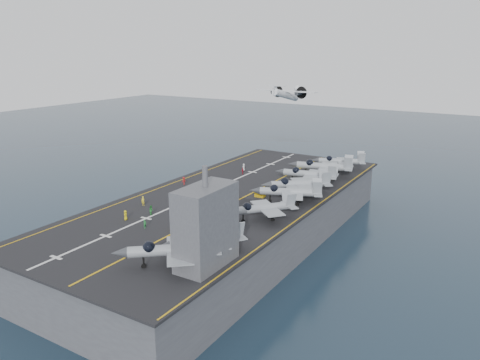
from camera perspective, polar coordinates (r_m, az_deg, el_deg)
The scene contains 28 objects.
ground at distance 104.70m, azimuth -1.15°, elevation -7.37°, with size 500.00×500.00×0.00m, color #142135.
hull at distance 102.84m, azimuth -1.16°, elevation -4.81°, with size 36.00×90.00×10.00m, color #56595E.
flight_deck at distance 101.14m, azimuth -1.18°, elevation -2.05°, with size 38.00×92.00×0.40m, color black.
foul_line at distance 99.56m, azimuth 0.28°, elevation -2.21°, with size 0.35×90.00×0.02m, color gold.
landing_centerline at distance 104.28m, azimuth -3.96°, elevation -1.41°, with size 0.50×90.00×0.02m, color silver.
deck_edge_port at distance 110.76m, azimuth -8.62°, elevation -0.52°, with size 0.25×90.00×0.02m, color gold.
deck_edge_stbd at distance 92.94m, azimuth 8.50°, elevation -3.71°, with size 0.25×90.00×0.02m, color gold.
island_superstructure at distance 67.18m, azimuth -4.18°, elevation -4.50°, with size 5.00×10.00×15.00m, color #56595E, non-canonical shape.
fighter_jet_0 at distance 69.12m, azimuth -8.10°, elevation -8.29°, with size 18.78×18.14×5.46m, color #9399A1, non-canonical shape.
fighter_jet_1 at distance 72.76m, azimuth -4.14°, elevation -7.17°, with size 15.65×16.73×4.84m, color #9198A1, non-canonical shape.
fighter_jet_3 at distance 86.44m, azimuth 2.85°, elevation -3.34°, with size 16.37×16.97×4.93m, color #9BA2AC, non-canonical shape.
fighter_jet_4 at distance 96.06m, azimuth 6.15°, elevation -1.37°, with size 17.62×15.04×5.17m, color #9DA5AC, non-canonical shape.
fighter_jet_5 at distance 101.90m, azimuth 7.32°, elevation -0.37°, with size 18.27×17.49×5.30m, color gray, non-canonical shape.
fighter_jet_6 at distance 110.25m, azimuth 8.50°, elevation 0.79°, with size 16.49×12.58×5.16m, color gray, non-canonical shape.
fighter_jet_7 at distance 117.35m, azimuth 10.21°, elevation 1.72°, with size 18.26×14.45×5.58m, color #9FA8AE, non-canonical shape.
fighter_jet_8 at distance 125.25m, azimuth 12.23°, elevation 2.33°, with size 16.52×14.11×4.85m, color #9BA3AD, non-canonical shape.
tow_cart_a at distance 83.05m, azimuth -7.32°, elevation -5.59°, with size 2.35×1.67×1.32m, color gold, non-canonical shape.
tow_cart_b at distance 100.33m, azimuth 2.46°, elevation -1.72°, with size 2.18×1.53×1.24m, color #C89A0D, non-canonical shape.
tow_cart_c at distance 117.83m, azimuth 7.06°, elevation 0.81°, with size 2.18×1.66×1.18m, color yellow, non-canonical shape.
crew_0 at distance 89.42m, azimuth -13.78°, elevation -4.18°, with size 1.29×1.31×1.84m, color yellow.
crew_1 at distance 96.59m, azimuth -11.74°, elevation -2.52°, with size 1.28×0.96×1.95m, color yellow.
crew_2 at distance 91.03m, azimuth -10.77°, elevation -3.62°, with size 1.36×1.21×1.89m, color #268C33.
crew_3 at distance 109.96m, azimuth -6.86°, elevation -0.10°, with size 0.95×1.23×1.81m, color #B21919.
crew_4 at distance 118.28m, azimuth 0.33°, elevation 1.11°, with size 0.70×1.02×1.66m, color red.
crew_5 at distance 121.34m, azimuth 0.46°, elevation 1.55°, with size 1.07×1.33×1.93m, color silver.
crew_6 at distance 84.59m, azimuth -11.52°, elevation -5.27°, with size 0.68×1.00×1.64m, color #248F3B.
crew_7 at distance 89.41m, azimuth -7.42°, elevation -3.91°, with size 1.18×1.14×1.65m, color silver.
transport_plane at distance 155.08m, azimuth 5.58°, elevation 10.28°, with size 22.93×16.51×5.17m, color silver, non-canonical shape.
Camera 1 is at (51.89, -81.14, 41.07)m, focal length 35.00 mm.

